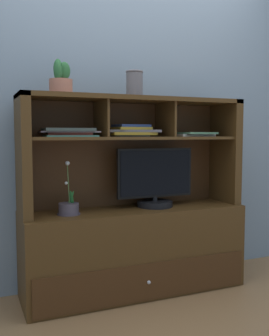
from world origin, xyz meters
The scene contains 10 objects.
floor_plane centered at (0.00, 0.00, -0.01)m, with size 6.00×6.00×0.02m, color #986B43.
back_wall centered at (0.00, 0.25, 1.40)m, with size 6.00×0.02×2.80m, color gray.
media_console centered at (0.00, 0.01, 0.42)m, with size 1.57×0.48×1.37m.
tv_monitor centered at (0.16, 0.00, 0.78)m, with size 0.57×0.25×0.42m.
potted_orchid centered at (-0.48, -0.04, 0.64)m, with size 0.15×0.15×0.35m.
magazine_stack_left centered at (0.47, -0.01, 1.11)m, with size 0.32×0.26×0.03m.
magazine_stack_centre centered at (-0.02, 0.03, 1.14)m, with size 0.40×0.29×0.08m.
magazine_stack_right centered at (-0.46, -0.02, 1.13)m, with size 0.39×0.25×0.06m.
potted_succulent centered at (-0.51, -0.01, 1.45)m, with size 0.17×0.17×0.23m.
ceramic_vase centered at (0.00, 0.00, 1.46)m, with size 0.12×0.12×0.18m.
Camera 1 is at (-1.07, -2.52, 1.11)m, focal length 42.21 mm.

